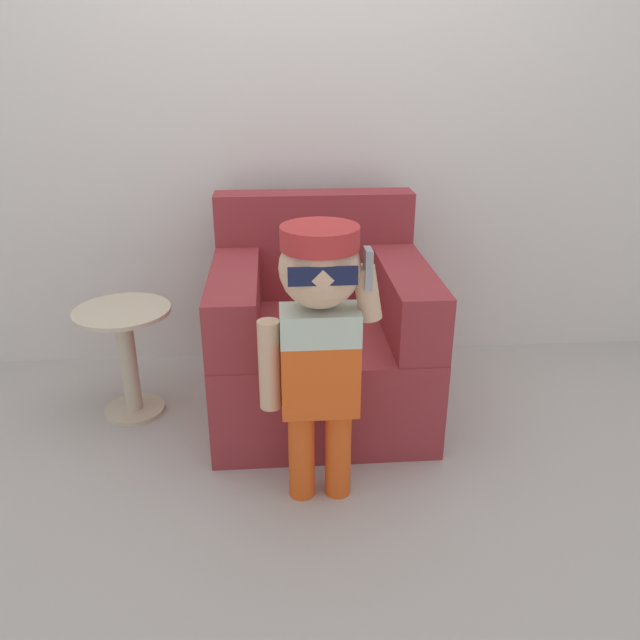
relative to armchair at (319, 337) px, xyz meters
name	(u,v)px	position (x,y,z in m)	size (l,w,h in m)	color
ground_plane	(308,407)	(-0.06, -0.05, -0.33)	(10.00, 10.00, 0.00)	#ADA89E
wall_back	(298,101)	(-0.06, 0.56, 0.97)	(10.00, 0.05, 2.60)	silver
armchair	(319,337)	(0.00, 0.00, 0.00)	(0.92, 0.90, 0.92)	maroon
person_child	(319,326)	(-0.05, -0.66, 0.34)	(0.41, 0.31, 1.01)	#E05119
side_table	(127,351)	(-0.85, -0.02, -0.03)	(0.41, 0.41, 0.50)	beige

